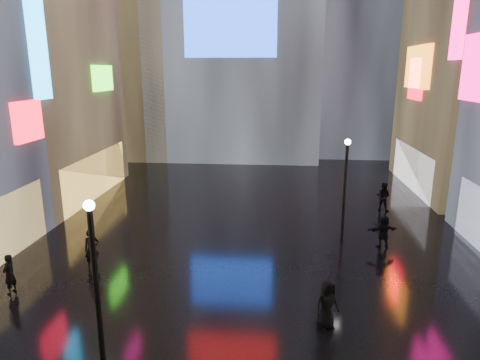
# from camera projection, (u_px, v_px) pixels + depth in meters

# --- Properties ---
(ground) EXTENTS (140.00, 140.00, 0.00)m
(ground) POSITION_uv_depth(u_px,v_px,m) (253.00, 233.00, 22.85)
(ground) COLOR black
(ground) RESTS_ON ground
(building_left_far) EXTENTS (10.28, 12.00, 22.00)m
(building_left_far) POSITION_uv_depth(u_px,v_px,m) (9.00, 29.00, 27.23)
(building_left_far) COLOR black
(building_left_far) RESTS_ON ground
(tower_flank_left) EXTENTS (10.00, 10.00, 26.00)m
(tower_flank_left) POSITION_uv_depth(u_px,v_px,m) (125.00, 22.00, 41.99)
(tower_flank_left) COLOR black
(tower_flank_left) RESTS_ON ground
(lamp_near) EXTENTS (0.30, 0.30, 5.20)m
(lamp_near) POSITION_uv_depth(u_px,v_px,m) (96.00, 279.00, 11.65)
(lamp_near) COLOR black
(lamp_near) RESTS_ON ground
(lamp_far) EXTENTS (0.30, 0.30, 5.20)m
(lamp_far) POSITION_uv_depth(u_px,v_px,m) (345.00, 184.00, 21.41)
(lamp_far) COLOR black
(lamp_far) RESTS_ON ground
(pedestrian_4) EXTENTS (1.01, 0.89, 1.74)m
(pedestrian_4) POSITION_uv_depth(u_px,v_px,m) (327.00, 304.00, 14.32)
(pedestrian_4) COLOR black
(pedestrian_4) RESTS_ON ground
(pedestrian_5) EXTENTS (1.58, 0.82, 1.63)m
(pedestrian_5) POSITION_uv_depth(u_px,v_px,m) (384.00, 231.00, 20.87)
(pedestrian_5) COLOR black
(pedestrian_5) RESTS_ON ground
(pedestrian_6) EXTENTS (0.77, 0.72, 1.76)m
(pedestrian_6) POSITION_uv_depth(u_px,v_px,m) (92.00, 249.00, 18.68)
(pedestrian_6) COLOR black
(pedestrian_6) RESTS_ON ground
(pedestrian_7) EXTENTS (1.08, 1.01, 1.78)m
(pedestrian_7) POSITION_uv_depth(u_px,v_px,m) (383.00, 197.00, 26.36)
(pedestrian_7) COLOR black
(pedestrian_7) RESTS_ON ground
(umbrella_2) EXTENTS (1.38, 1.37, 0.94)m
(umbrella_2) POSITION_uv_depth(u_px,v_px,m) (329.00, 267.00, 13.98)
(umbrella_2) COLOR black
(umbrella_2) RESTS_ON pedestrian_4
(pedestrian_8) EXTENTS (0.43, 0.61, 1.61)m
(pedestrian_8) POSITION_uv_depth(u_px,v_px,m) (9.00, 274.00, 16.54)
(pedestrian_8) COLOR black
(pedestrian_8) RESTS_ON ground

